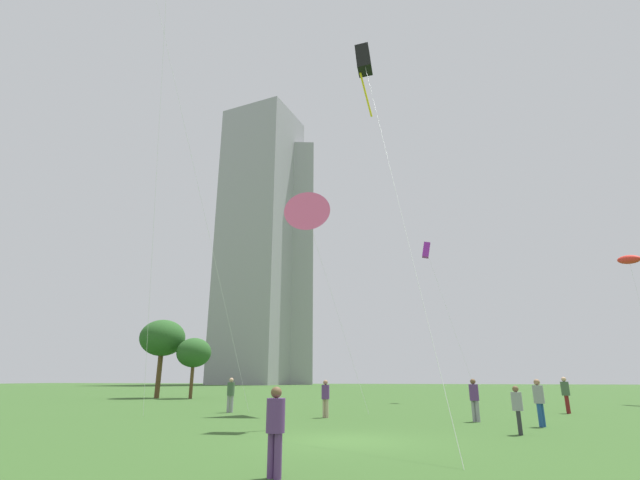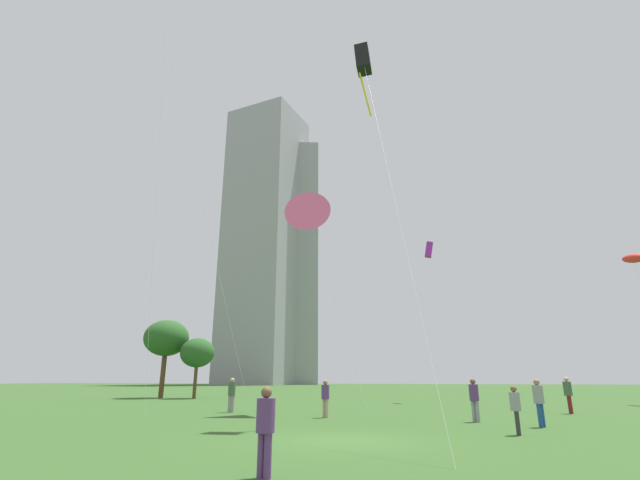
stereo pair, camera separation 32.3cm
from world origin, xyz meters
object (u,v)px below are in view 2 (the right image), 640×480
Objects in this scene: person_standing_1 at (516,406)px; person_standing_2 at (539,399)px; person_standing_6 at (232,392)px; distant_highrise_0 at (265,240)px; park_tree_1 at (166,338)px; kite_flying_3 at (429,250)px; person_standing_5 at (474,397)px; person_standing_3 at (325,396)px; person_standing_0 at (265,424)px; person_standing_4 at (568,392)px; kite_flying_0 at (634,258)px; distant_highrise_1 at (281,262)px; kite_flying_5 at (363,61)px; park_tree_2 at (197,353)px; kite_flying_2 at (309,220)px.

person_standing_2 is (1.30, 2.84, 0.12)m from person_standing_1.
distant_highrise_0 is (-38.13, 103.27, 42.63)m from person_standing_6.
park_tree_1 reaches higher than person_standing_2.
kite_flying_3 is at bearing -164.47° from person_standing_1.
person_standing_1 is 0.87× the size of person_standing_5.
kite_flying_3 is (-1.26, 17.26, 11.44)m from person_standing_5.
person_standing_3 is 0.97× the size of person_standing_5.
person_standing_6 is (-5.78, 2.09, 0.06)m from person_standing_3.
person_standing_6 is at bearing -170.66° from person_standing_3.
person_standing_0 is 10.03m from person_standing_1.
person_standing_4 is 0.14× the size of kite_flying_3.
distant_highrise_0 reaches higher than kite_flying_0.
person_standing_3 is at bearing -86.53° from distant_highrise_1.
kite_flying_5 is 30.68m from park_tree_2.
kite_flying_2 is 2.32× the size of park_tree_2.
kite_flying_3 is at bearing -49.38° from distant_highrise_0.
kite_flying_0 is (21.01, 16.81, 9.78)m from person_standing_3.
person_standing_2 reaches higher than person_standing_0.
person_standing_6 reaches higher than person_standing_3.
person_standing_3 is 0.14× the size of kite_flying_2.
kite_flying_2 is 9.51m from kite_flying_5.
park_tree_1 is (-14.29, 15.71, 4.46)m from person_standing_6.
person_standing_1 is at bearing -53.44° from distant_highrise_0.
distant_highrise_0 is at bearing 112.41° from kite_flying_2.
person_standing_4 is at bearing -23.08° from park_tree_2.
person_standing_4 is 0.10× the size of kite_flying_5.
person_standing_2 is 0.95× the size of person_standing_4.
kite_flying_0 is 0.59× the size of kite_flying_5.
person_standing_6 is at bearing -66.08° from person_standing_2.
person_standing_2 is (7.08, 11.03, 0.07)m from person_standing_0.
person_standing_4 is 1.05× the size of person_standing_5.
person_standing_2 is 0.99× the size of person_standing_5.
park_tree_2 is (3.58, -0.21, -1.43)m from park_tree_1.
person_standing_6 is 10.84m from kite_flying_2.
park_tree_2 is (-23.23, 18.23, 3.05)m from person_standing_5.
person_standing_5 is at bearing -38.12° from park_tree_2.
person_standing_5 is at bearing -83.73° from distant_highrise_1.
distant_highrise_1 is at bearing 139.06° from person_standing_3.
distant_highrise_1 is at bearing 115.55° from kite_flying_3.
person_standing_1 is at bearing -121.32° from kite_flying_0.
park_tree_2 is (-37.51, 0.78, -6.70)m from kite_flying_0.
person_standing_3 is at bearing -113.92° from person_standing_1.
park_tree_2 is at bearing -3.34° from park_tree_1.
park_tree_1 reaches higher than park_tree_2.
person_standing_2 is 133.09m from distant_highrise_1.
distant_highrise_1 is (-25.05, 97.36, 34.60)m from park_tree_2.
person_standing_6 reaches higher than person_standing_2.
distant_highrise_1 is (-47.01, 98.33, 26.21)m from kite_flying_3.
kite_flying_3 reaches higher than kite_flying_0.
park_tree_1 is (-32.05, 12.34, 4.43)m from person_standing_4.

